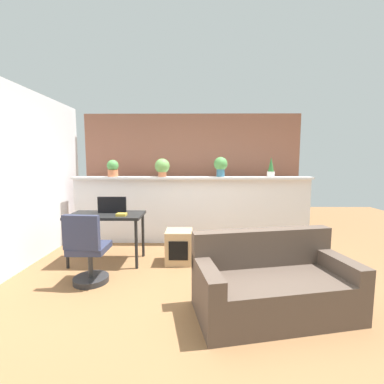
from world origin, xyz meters
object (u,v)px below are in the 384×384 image
at_px(potted_plant_1, 162,167).
at_px(office_chair, 88,254).
at_px(potted_plant_2, 221,165).
at_px(couch, 273,285).
at_px(potted_plant_3, 271,168).
at_px(book_on_desk, 122,215).
at_px(side_cube_shelf, 179,247).
at_px(tv_monitor, 112,205).
at_px(desk, 106,219).
at_px(potted_plant_0, 113,168).

relative_size(potted_plant_1, office_chair, 0.37).
height_order(potted_plant_2, couch, potted_plant_2).
height_order(potted_plant_3, couch, potted_plant_3).
xyz_separation_m(potted_plant_1, couch, (1.40, -2.34, -1.16)).
bearing_deg(book_on_desk, side_cube_shelf, 8.45).
bearing_deg(potted_plant_3, book_on_desk, -154.88).
xyz_separation_m(tv_monitor, side_cube_shelf, (1.03, -0.10, -0.63)).
distance_m(potted_plant_1, side_cube_shelf, 1.60).
xyz_separation_m(potted_plant_1, potted_plant_3, (2.01, 0.03, -0.02)).
xyz_separation_m(office_chair, book_on_desk, (0.27, 0.61, 0.38)).
distance_m(desk, office_chair, 0.80).
bearing_deg(couch, potted_plant_3, 75.43).
relative_size(potted_plant_0, potted_plant_1, 0.93).
relative_size(potted_plant_1, book_on_desk, 2.38).
bearing_deg(office_chair, desk, 90.34).
bearing_deg(tv_monitor, desk, -130.24).
relative_size(tv_monitor, book_on_desk, 3.08).
distance_m(side_cube_shelf, book_on_desk, 0.98).
bearing_deg(book_on_desk, couch, -33.05).
relative_size(desk, couch, 0.66).
bearing_deg(side_cube_shelf, book_on_desk, -171.55).
bearing_deg(side_cube_shelf, potted_plant_1, 109.83).
bearing_deg(potted_plant_0, potted_plant_3, 0.55).
relative_size(potted_plant_0, book_on_desk, 2.21).
xyz_separation_m(book_on_desk, couch, (1.86, -1.21, -0.49)).
relative_size(potted_plant_2, book_on_desk, 2.58).
bearing_deg(office_chair, tv_monitor, 85.65).
bearing_deg(office_chair, book_on_desk, 66.51).
relative_size(potted_plant_0, potted_plant_2, 0.86).
bearing_deg(tv_monitor, potted_plant_1, 53.80).
xyz_separation_m(potted_plant_2, tv_monitor, (-1.75, -0.94, -0.59)).
distance_m(potted_plant_1, couch, 2.96).
distance_m(potted_plant_0, side_cube_shelf, 2.01).
bearing_deg(couch, office_chair, 164.31).
height_order(office_chair, side_cube_shelf, office_chair).
bearing_deg(potted_plant_1, couch, -59.20).
height_order(potted_plant_0, potted_plant_3, potted_plant_3).
bearing_deg(couch, potted_plant_2, 97.57).
height_order(potted_plant_1, side_cube_shelf, potted_plant_1).
bearing_deg(desk, couch, -32.32).
relative_size(desk, book_on_desk, 7.80).
bearing_deg(office_chair, couch, -15.69).
distance_m(potted_plant_0, potted_plant_2, 2.00).
xyz_separation_m(potted_plant_0, tv_monitor, (0.25, -0.92, -0.54)).
bearing_deg(desk, book_on_desk, -27.01).
relative_size(potted_plant_3, office_chair, 0.40).
distance_m(potted_plant_2, office_chair, 2.76).
xyz_separation_m(potted_plant_3, office_chair, (-2.74, -1.77, -1.03)).
distance_m(office_chair, couch, 2.21).
relative_size(desk, side_cube_shelf, 2.20).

